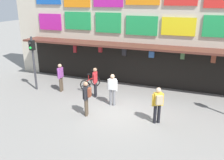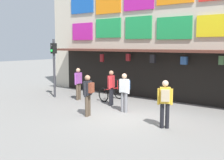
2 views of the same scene
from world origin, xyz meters
name	(u,v)px [view 2 (image 2 of 2)]	position (x,y,z in m)	size (l,w,h in m)	color
ground_plane	(128,117)	(0.00, 0.00, 0.00)	(80.00, 80.00, 0.00)	gray
shopfront	(179,24)	(0.00, 4.57, 3.96)	(18.00, 2.60, 8.00)	beige
traffic_light_near	(54,59)	(-5.67, 1.02, 2.14)	(0.31, 0.34, 3.20)	#38383D
bicycle_parked	(111,93)	(-2.63, 2.26, 0.39)	(0.87, 1.25, 1.05)	black
pedestrian_in_green	(88,92)	(-1.29, -0.94, 0.98)	(0.41, 0.52, 1.68)	brown
pedestrian_in_yellow	(125,90)	(-0.55, 0.54, 0.98)	(0.53, 0.35, 1.68)	gray
pedestrian_in_white	(78,82)	(-4.08, 1.29, 0.95)	(0.25, 0.53, 1.68)	brown
pedestrian_in_blue	(165,100)	(1.93, -0.54, 0.98)	(0.48, 0.46, 1.68)	black
pedestrian_in_red	(111,86)	(-1.84, 1.25, 0.95)	(0.31, 0.51, 1.68)	black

